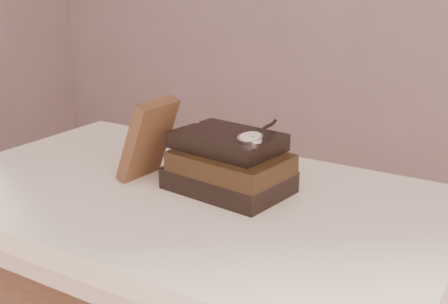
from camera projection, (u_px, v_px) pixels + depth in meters
The scene contains 5 objects.
table at pixel (186, 234), 1.14m from camera, with size 1.00×0.60×0.75m.
book_stack at pixel (229, 165), 1.09m from camera, with size 0.24×0.18×0.11m.
journal at pixel (148, 139), 1.14m from camera, with size 0.02×0.10×0.17m, color #3A2316.
pocket_watch at pixel (253, 137), 1.03m from camera, with size 0.05×0.15×0.02m.
eyeglasses at pixel (221, 142), 1.19m from camera, with size 0.10×0.12×0.04m.
Camera 1 is at (0.61, -0.49, 1.16)m, focal length 46.56 mm.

